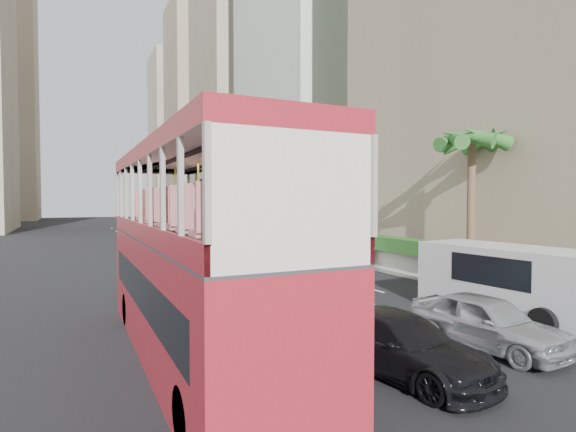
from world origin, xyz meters
TOP-DOWN VIEW (x-y plane):
  - ground_plane at (0.00, 0.00)m, footprint 200.00×200.00m
  - double_decker_bus at (-6.00, 0.00)m, footprint 2.50×11.00m
  - car_silver_lane_a at (-1.90, -0.04)m, footprint 1.82×4.19m
  - car_silver_lane_b at (0.82, -2.77)m, footprint 2.05×4.21m
  - car_black at (-2.26, -3.08)m, footprint 2.62×4.73m
  - van_asset at (1.06, 18.36)m, footprint 2.85×4.85m
  - minibus_near at (1.08, 11.36)m, footprint 2.28×6.07m
  - minibus_far at (4.33, 11.42)m, footprint 2.30×5.76m
  - panel_van_near at (4.04, -0.98)m, footprint 2.72×5.87m
  - panel_van_far at (4.53, 22.37)m, footprint 2.53×5.61m
  - sidewalk at (9.00, 25.00)m, footprint 6.00×120.00m
  - kerb_wall at (6.20, 14.00)m, footprint 0.30×44.00m
  - hedge at (6.20, 14.00)m, footprint 1.10×44.00m
  - palm_tree at (7.80, 4.00)m, footprint 0.36×0.36m
  - shell_station at (10.00, 23.00)m, footprint 6.50×8.00m
  - tower_mid at (18.00, 58.00)m, footprint 16.00×16.00m
  - tower_far_a at (17.00, 82.00)m, footprint 14.00×14.00m
  - tower_far_b at (17.00, 104.00)m, footprint 14.00×14.00m

SIDE VIEW (x-z plane):
  - ground_plane at x=0.00m, z-range 0.00..0.00m
  - car_silver_lane_a at x=-1.90m, z-range -0.67..0.67m
  - car_silver_lane_b at x=0.82m, z-range -0.69..0.69m
  - car_black at x=-2.26m, z-range -0.65..0.65m
  - van_asset at x=1.06m, z-range -0.63..0.63m
  - sidewalk at x=9.00m, z-range 0.00..0.18m
  - kerb_wall at x=6.20m, z-range 0.18..1.18m
  - panel_van_far at x=4.53m, z-range 0.00..2.19m
  - panel_van_near at x=4.04m, z-range 0.00..2.28m
  - minibus_far at x=4.33m, z-range 0.00..2.50m
  - minibus_near at x=1.08m, z-range 0.00..2.65m
  - hedge at x=6.20m, z-range 1.18..1.88m
  - double_decker_bus at x=-6.00m, z-range 0.00..5.06m
  - shell_station at x=10.00m, z-range 0.00..5.50m
  - palm_tree at x=7.80m, z-range 0.18..6.58m
  - tower_far_b at x=17.00m, z-range 0.00..40.00m
  - tower_far_a at x=17.00m, z-range 0.00..44.00m
  - tower_mid at x=18.00m, z-range 0.00..50.00m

